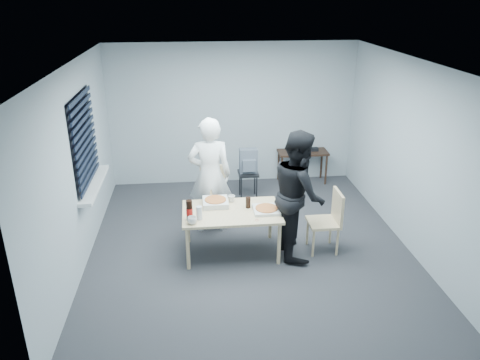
{
  "coord_description": "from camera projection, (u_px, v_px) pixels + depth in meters",
  "views": [
    {
      "loc": [
        -0.74,
        -5.87,
        3.45
      ],
      "look_at": [
        -0.12,
        0.1,
        0.99
      ],
      "focal_mm": 35.0,
      "sensor_mm": 36.0,
      "label": 1
    }
  ],
  "objects": [
    {
      "name": "black_box",
      "position": [
        314.0,
        149.0,
        8.79
      ],
      "size": [
        0.15,
        0.12,
        0.06
      ],
      "primitive_type": "cube",
      "rotation": [
        0.0,
        0.0,
        0.2
      ],
      "color": "black",
      "rests_on": "side_table"
    },
    {
      "name": "soda_bottle",
      "position": [
        189.0,
        210.0,
        6.07
      ],
      "size": [
        0.09,
        0.09,
        0.27
      ],
      "rotation": [
        0.0,
        0.0,
        0.31
      ],
      "color": "black",
      "rests_on": "dining_table"
    },
    {
      "name": "rubber_band",
      "position": [
        257.0,
        220.0,
        6.1
      ],
      "size": [
        0.06,
        0.06,
        0.0
      ],
      "primitive_type": "torus",
      "rotation": [
        0.0,
        0.0,
        -0.16
      ],
      "color": "red",
      "rests_on": "dining_table"
    },
    {
      "name": "papers",
      "position": [
        295.0,
        151.0,
        8.78
      ],
      "size": [
        0.26,
        0.34,
        0.01
      ],
      "primitive_type": "cube",
      "rotation": [
        0.0,
        0.0,
        0.1
      ],
      "color": "white",
      "rests_on": "side_table"
    },
    {
      "name": "pizza_box_b",
      "position": [
        266.0,
        209.0,
        6.35
      ],
      "size": [
        0.35,
        0.35,
        0.05
      ],
      "rotation": [
        0.0,
        0.0,
        -0.18
      ],
      "color": "silver",
      "rests_on": "dining_table"
    },
    {
      "name": "mug_b",
      "position": [
        232.0,
        199.0,
        6.62
      ],
      "size": [
        0.1,
        0.1,
        0.09
      ],
      "primitive_type": "imported",
      "color": "white",
      "rests_on": "dining_table"
    },
    {
      "name": "chair_far",
      "position": [
        214.0,
        190.0,
        7.36
      ],
      "size": [
        0.42,
        0.42,
        0.89
      ],
      "color": "beige",
      "rests_on": "ground"
    },
    {
      "name": "chair_right",
      "position": [
        330.0,
        217.0,
        6.48
      ],
      "size": [
        0.42,
        0.42,
        0.89
      ],
      "color": "beige",
      "rests_on": "ground"
    },
    {
      "name": "mug_a",
      "position": [
        192.0,
        220.0,
        5.99
      ],
      "size": [
        0.17,
        0.17,
        0.1
      ],
      "primitive_type": "imported",
      "rotation": [
        0.0,
        0.0,
        0.52
      ],
      "color": "white",
      "rests_on": "dining_table"
    },
    {
      "name": "cola_glass",
      "position": [
        248.0,
        202.0,
        6.42
      ],
      "size": [
        0.08,
        0.08,
        0.15
      ],
      "primitive_type": "cylinder",
      "rotation": [
        0.0,
        0.0,
        -0.19
      ],
      "color": "black",
      "rests_on": "dining_table"
    },
    {
      "name": "dining_table",
      "position": [
        231.0,
        215.0,
        6.38
      ],
      "size": [
        1.33,
        0.84,
        0.65
      ],
      "color": "beige",
      "rests_on": "ground"
    },
    {
      "name": "side_table",
      "position": [
        303.0,
        155.0,
        8.8
      ],
      "size": [
        0.93,
        0.41,
        0.62
      ],
      "color": "#321F14",
      "rests_on": "ground"
    },
    {
      "name": "person_black",
      "position": [
        298.0,
        194.0,
        6.29
      ],
      "size": [
        0.47,
        0.86,
        1.77
      ],
      "primitive_type": "imported",
      "rotation": [
        0.0,
        0.0,
        1.57
      ],
      "color": "black",
      "rests_on": "ground"
    },
    {
      "name": "stool",
      "position": [
        248.0,
        178.0,
        8.18
      ],
      "size": [
        0.35,
        0.35,
        0.48
      ],
      "color": "black",
      "rests_on": "ground"
    },
    {
      "name": "pizza_box_a",
      "position": [
        215.0,
        202.0,
        6.52
      ],
      "size": [
        0.35,
        0.35,
        0.09
      ],
      "rotation": [
        0.0,
        0.0,
        0.38
      ],
      "color": "silver",
      "rests_on": "dining_table"
    },
    {
      "name": "room",
      "position": [
        87.0,
        147.0,
        6.39
      ],
      "size": [
        5.0,
        5.0,
        5.0
      ],
      "color": "#303035",
      "rests_on": "ground"
    },
    {
      "name": "backpack",
      "position": [
        248.0,
        161.0,
        8.05
      ],
      "size": [
        0.31,
        0.22,
        0.43
      ],
      "rotation": [
        0.0,
        0.0,
        0.29
      ],
      "color": "slate",
      "rests_on": "stool"
    },
    {
      "name": "plastic_cups",
      "position": [
        199.0,
        213.0,
        6.09
      ],
      "size": [
        0.08,
        0.08,
        0.18
      ],
      "primitive_type": "cylinder",
      "rotation": [
        0.0,
        0.0,
        0.1
      ],
      "color": "silver",
      "rests_on": "dining_table"
    },
    {
      "name": "person_white",
      "position": [
        210.0,
        176.0,
        6.91
      ],
      "size": [
        0.65,
        0.42,
        1.77
      ],
      "primitive_type": "imported",
      "rotation": [
        0.0,
        0.0,
        3.14
      ],
      "color": "white",
      "rests_on": "ground"
    }
  ]
}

